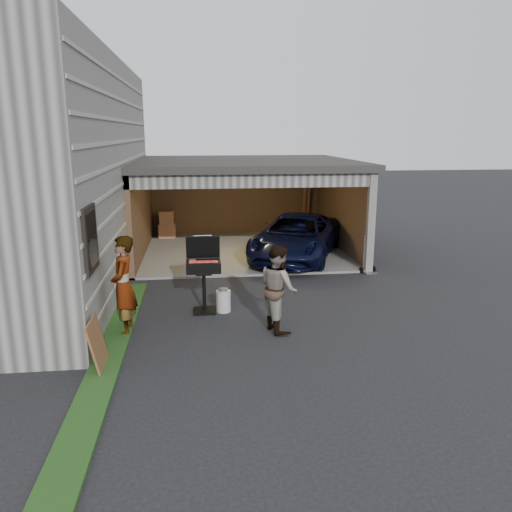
{
  "coord_description": "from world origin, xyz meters",
  "views": [
    {
      "loc": [
        -0.68,
        -9.15,
        3.72
      ],
      "look_at": [
        0.52,
        1.13,
        1.15
      ],
      "focal_mm": 35.0,
      "sensor_mm": 36.0,
      "label": 1
    }
  ],
  "objects_px": {
    "bbq_grill": "(204,269)",
    "propane_tank": "(223,301)",
    "hand_truck": "(369,266)",
    "woman": "(123,286)",
    "minivan": "(296,239)",
    "plywood_panel": "(98,345)",
    "man": "(278,288)"
  },
  "relations": [
    {
      "from": "woman",
      "to": "bbq_grill",
      "type": "relative_size",
      "value": 1.19
    },
    {
      "from": "plywood_panel",
      "to": "man",
      "type": "bearing_deg",
      "value": 22.49
    },
    {
      "from": "woman",
      "to": "propane_tank",
      "type": "height_order",
      "value": "woman"
    },
    {
      "from": "plywood_panel",
      "to": "hand_truck",
      "type": "distance_m",
      "value": 7.97
    },
    {
      "from": "plywood_panel",
      "to": "bbq_grill",
      "type": "bearing_deg",
      "value": 55.01
    },
    {
      "from": "propane_tank",
      "to": "hand_truck",
      "type": "bearing_deg",
      "value": 31.9
    },
    {
      "from": "woman",
      "to": "propane_tank",
      "type": "distance_m",
      "value": 2.26
    },
    {
      "from": "minivan",
      "to": "woman",
      "type": "xyz_separation_m",
      "value": [
        -4.32,
        -5.26,
        0.31
      ]
    },
    {
      "from": "hand_truck",
      "to": "bbq_grill",
      "type": "bearing_deg",
      "value": -165.37
    },
    {
      "from": "man",
      "to": "plywood_panel",
      "type": "xyz_separation_m",
      "value": [
        -3.14,
        -1.3,
        -0.43
      ]
    },
    {
      "from": "woman",
      "to": "man",
      "type": "height_order",
      "value": "woman"
    },
    {
      "from": "woman",
      "to": "bbq_grill",
      "type": "height_order",
      "value": "woman"
    },
    {
      "from": "bbq_grill",
      "to": "plywood_panel",
      "type": "relative_size",
      "value": 1.9
    },
    {
      "from": "hand_truck",
      "to": "propane_tank",
      "type": "bearing_deg",
      "value": -162.46
    },
    {
      "from": "minivan",
      "to": "plywood_panel",
      "type": "xyz_separation_m",
      "value": [
        -4.56,
        -6.7,
        -0.23
      ]
    },
    {
      "from": "bbq_grill",
      "to": "propane_tank",
      "type": "distance_m",
      "value": 0.82
    },
    {
      "from": "man",
      "to": "bbq_grill",
      "type": "distance_m",
      "value": 1.84
    },
    {
      "from": "plywood_panel",
      "to": "propane_tank",
      "type": "bearing_deg",
      "value": 48.58
    },
    {
      "from": "minivan",
      "to": "woman",
      "type": "height_order",
      "value": "woman"
    },
    {
      "from": "man",
      "to": "minivan",
      "type": "bearing_deg",
      "value": -30.51
    },
    {
      "from": "man",
      "to": "propane_tank",
      "type": "height_order",
      "value": "man"
    },
    {
      "from": "bbq_grill",
      "to": "hand_truck",
      "type": "distance_m",
      "value": 5.18
    },
    {
      "from": "propane_tank",
      "to": "minivan",
      "type": "bearing_deg",
      "value": 60.52
    },
    {
      "from": "minivan",
      "to": "propane_tank",
      "type": "height_order",
      "value": "minivan"
    },
    {
      "from": "bbq_grill",
      "to": "hand_truck",
      "type": "xyz_separation_m",
      "value": [
        4.48,
        2.48,
        -0.74
      ]
    },
    {
      "from": "minivan",
      "to": "man",
      "type": "bearing_deg",
      "value": -81.43
    },
    {
      "from": "minivan",
      "to": "woman",
      "type": "relative_size",
      "value": 2.43
    },
    {
      "from": "minivan",
      "to": "bbq_grill",
      "type": "bearing_deg",
      "value": -100.49
    },
    {
      "from": "plywood_panel",
      "to": "woman",
      "type": "bearing_deg",
      "value": 80.54
    },
    {
      "from": "minivan",
      "to": "plywood_panel",
      "type": "height_order",
      "value": "minivan"
    },
    {
      "from": "man",
      "to": "propane_tank",
      "type": "distance_m",
      "value": 1.63
    },
    {
      "from": "bbq_grill",
      "to": "hand_truck",
      "type": "relative_size",
      "value": 1.52
    }
  ]
}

